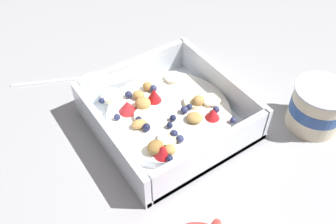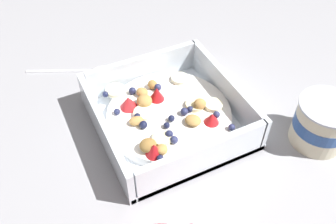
# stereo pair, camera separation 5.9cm
# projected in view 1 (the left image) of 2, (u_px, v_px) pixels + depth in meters

# --- Properties ---
(ground_plane) EXTENTS (2.40, 2.40, 0.00)m
(ground_plane) POSITION_uv_depth(u_px,v_px,m) (171.00, 126.00, 0.61)
(ground_plane) COLOR #9E9EA3
(fruit_bowl) EXTENTS (0.23, 0.23, 0.07)m
(fruit_bowl) POSITION_uv_depth(u_px,v_px,m) (167.00, 116.00, 0.59)
(fruit_bowl) COLOR white
(fruit_bowl) RESTS_ON ground
(spoon) EXTENTS (0.09, 0.17, 0.01)m
(spoon) POSITION_uv_depth(u_px,v_px,m) (78.00, 77.00, 0.69)
(spoon) COLOR silver
(spoon) RESTS_ON ground
(yogurt_cup) EXTENTS (0.09, 0.09, 0.08)m
(yogurt_cup) POSITION_uv_depth(u_px,v_px,m) (317.00, 107.00, 0.58)
(yogurt_cup) COLOR beige
(yogurt_cup) RESTS_ON ground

